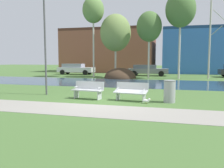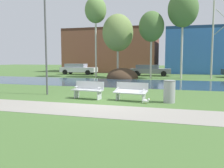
# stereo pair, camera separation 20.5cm
# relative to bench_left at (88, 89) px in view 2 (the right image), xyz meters

# --- Properties ---
(ground_plane) EXTENTS (120.00, 120.00, 0.00)m
(ground_plane) POSITION_rel_bench_left_xyz_m (1.09, 9.24, -0.47)
(ground_plane) COLOR #476B33
(paved_path_strip) EXTENTS (60.00, 2.24, 0.01)m
(paved_path_strip) POSITION_rel_bench_left_xyz_m (1.09, -2.52, -0.47)
(paved_path_strip) COLOR gray
(paved_path_strip) RESTS_ON ground
(river_band) EXTENTS (80.00, 7.37, 0.01)m
(river_band) POSITION_rel_bench_left_xyz_m (1.09, 8.57, -0.47)
(river_band) COLOR #284256
(river_band) RESTS_ON ground
(soil_mound) EXTENTS (3.36, 3.38, 2.17)m
(soil_mound) POSITION_rel_bench_left_xyz_m (-1.48, 13.40, -0.47)
(soil_mound) COLOR #423021
(soil_mound) RESTS_ON ground
(bench_left) EXTENTS (1.66, 0.77, 0.87)m
(bench_left) POSITION_rel_bench_left_xyz_m (0.00, 0.00, 0.00)
(bench_left) COLOR silver
(bench_left) RESTS_ON ground
(bench_right) EXTENTS (1.66, 0.77, 0.87)m
(bench_right) POSITION_rel_bench_left_xyz_m (2.20, 0.00, 0.00)
(bench_right) COLOR silver
(bench_right) RESTS_ON ground
(trash_bin) EXTENTS (0.55, 0.55, 1.03)m
(trash_bin) POSITION_rel_bench_left_xyz_m (3.99, 0.03, 0.06)
(trash_bin) COLOR #999B9E
(trash_bin) RESTS_ON ground
(seagull) EXTENTS (0.39, 0.15, 0.25)m
(seagull) POSITION_rel_bench_left_xyz_m (3.00, -0.54, -0.34)
(seagull) COLOR white
(seagull) RESTS_ON ground
(streetlamp) EXTENTS (0.32, 0.32, 6.27)m
(streetlamp) POSITION_rel_bench_left_xyz_m (-2.77, 0.72, 3.62)
(streetlamp) COLOR #4C4C51
(streetlamp) RESTS_ON ground
(birch_far_left) EXTENTS (2.38, 2.38, 9.48)m
(birch_far_left) POSITION_rel_bench_left_xyz_m (-4.74, 14.21, 6.88)
(birch_far_left) COLOR beige
(birch_far_left) RESTS_ON ground
(birch_left) EXTENTS (3.39, 3.39, 6.94)m
(birch_left) POSITION_rel_bench_left_xyz_m (-2.32, 14.65, 4.42)
(birch_left) COLOR #BCB7A8
(birch_left) RESTS_ON ground
(birch_center_left) EXTENTS (2.58, 2.58, 6.89)m
(birch_center_left) POSITION_rel_bench_left_xyz_m (1.44, 13.90, 4.84)
(birch_center_left) COLOR beige
(birch_center_left) RESTS_ON ground
(birch_center) EXTENTS (2.97, 2.97, 8.89)m
(birch_center) POSITION_rel_bench_left_xyz_m (4.50, 14.05, 6.44)
(birch_center) COLOR beige
(birch_center) RESTS_ON ground
(birch_center_right) EXTENTS (1.40, 2.38, 8.47)m
(birch_center_right) POSITION_rel_bench_left_xyz_m (7.46, 14.81, 3.83)
(birch_center_right) COLOR #BCB7A8
(birch_center_right) RESTS_ON ground
(parked_van_nearest_white) EXTENTS (4.83, 2.05, 1.42)m
(parked_van_nearest_white) POSITION_rel_bench_left_xyz_m (-8.67, 18.03, 0.29)
(parked_van_nearest_white) COLOR silver
(parked_van_nearest_white) RESTS_ON ground
(parked_sedan_second_grey) EXTENTS (4.84, 2.05, 1.33)m
(parked_sedan_second_grey) POSITION_rel_bench_left_xyz_m (0.86, 17.88, 0.25)
(parked_sedan_second_grey) COLOR slate
(parked_sedan_second_grey) RESTS_ON ground
(building_brick_low) EXTENTS (14.18, 7.11, 6.68)m
(building_brick_low) POSITION_rel_bench_left_xyz_m (-6.23, 25.77, 2.87)
(building_brick_low) COLOR brown
(building_brick_low) RESTS_ON ground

